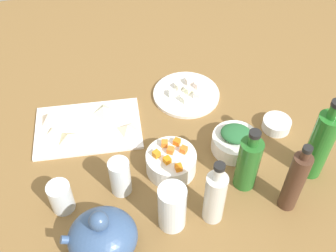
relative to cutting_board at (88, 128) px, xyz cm
name	(u,v)px	position (x,y,z in cm)	size (l,w,h in cm)	color
tabletop	(168,140)	(-24.16, 8.48, -2.00)	(190.00, 190.00, 3.00)	brown
cutting_board	(88,128)	(0.00, 0.00, 0.00)	(33.16, 21.94, 1.00)	white
plate_tofu	(186,94)	(-34.14, -8.83, 0.10)	(22.75, 22.75, 1.20)	white
bowl_greens	(235,143)	(-42.92, 17.08, 2.10)	(13.98, 13.98, 5.19)	white
bowl_carrots	(171,162)	(-22.51, 20.94, 2.71)	(14.43, 14.43, 6.43)	white
bowl_small_side	(276,124)	(-58.56, 11.72, 1.25)	(8.88, 8.88, 3.49)	white
teapot	(103,237)	(-1.33, 41.68, 5.56)	(18.31, 15.88, 15.87)	#385582
bottle_0	(295,181)	(-50.73, 38.66, 10.00)	(4.76, 4.76, 23.91)	#4B2F21
bottle_1	(248,163)	(-41.70, 29.69, 8.56)	(6.21, 6.21, 21.35)	#276726
bottle_2	(215,197)	(-30.04, 38.08, 8.59)	(5.46, 5.46, 22.03)	silver
bottle_3	(320,144)	(-61.77, 29.50, 11.33)	(6.28, 6.28, 27.61)	#246E25
drinking_glass_0	(61,197)	(8.40, 27.43, 4.18)	(6.18, 6.18, 9.36)	white
drinking_glass_1	(172,207)	(-19.18, 37.82, 6.73)	(7.21, 7.21, 14.46)	white
drinking_glass_2	(120,177)	(-7.60, 25.03, 5.44)	(5.76, 5.76, 11.88)	white
carrot_cube_0	(179,167)	(-23.47, 26.12, 6.83)	(1.80, 1.80, 1.80)	orange
carrot_cube_1	(165,143)	(-21.42, 17.05, 6.83)	(1.80, 1.80, 1.80)	orange
carrot_cube_2	(167,160)	(-20.92, 23.02, 6.83)	(1.80, 1.80, 1.80)	orange
carrot_cube_3	(184,150)	(-26.24, 20.34, 6.83)	(1.80, 1.80, 1.80)	orange
carrot_cube_4	(171,150)	(-22.56, 19.80, 6.83)	(1.80, 1.80, 1.80)	orange
carrot_cube_5	(177,142)	(-24.98, 17.14, 6.83)	(1.80, 1.80, 1.80)	orange
carrot_cube_6	(156,154)	(-18.45, 20.34, 6.83)	(1.80, 1.80, 1.80)	orange
chopped_greens_mound	(237,134)	(-42.92, 17.08, 6.21)	(9.42, 7.94, 3.03)	#286535
tofu_cube_0	(179,86)	(-31.99, -11.56, 1.80)	(2.20, 2.20, 2.20)	white
tofu_cube_1	(197,95)	(-37.21, -6.03, 1.80)	(2.20, 2.20, 2.20)	#F3E3CD
tofu_cube_2	(184,99)	(-32.52, -5.00, 1.80)	(2.20, 2.20, 2.20)	white
tofu_cube_3	(198,85)	(-38.66, -10.68, 1.80)	(2.20, 2.20, 2.20)	white
tofu_cube_4	(172,93)	(-29.13, -8.47, 1.80)	(2.20, 2.20, 2.20)	white
tofu_cube_5	(189,81)	(-36.11, -13.36, 1.80)	(2.20, 2.20, 2.20)	silver
tofu_cube_6	(188,90)	(-34.83, -9.01, 1.80)	(2.20, 2.20, 2.20)	#EBEEC9
dumpling_0	(49,116)	(11.74, -5.64, 1.89)	(5.49, 4.86, 2.79)	beige
dumpling_1	(104,110)	(-5.55, -5.29, 1.82)	(5.94, 5.50, 2.65)	beige
dumpling_2	(68,137)	(6.17, 4.23, 1.66)	(5.74, 5.28, 2.31)	beige
dumpling_3	(128,128)	(-12.28, 4.07, 1.62)	(5.75, 4.92, 2.25)	beige
dumpling_4	(53,131)	(10.70, 0.65, 1.61)	(4.25, 4.00, 2.22)	beige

